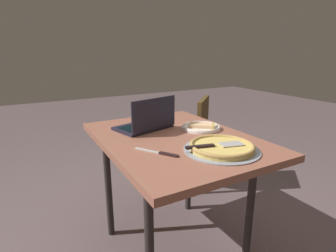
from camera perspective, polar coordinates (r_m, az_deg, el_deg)
The scene contains 7 objects.
ground_plane at distance 1.96m, azimuth 1.24°, elevation -24.28°, with size 12.00×12.00×0.00m, color #665557.
dining_table at distance 1.60m, azimuth 1.39°, elevation -4.79°, with size 1.12×0.82×0.77m.
laptop at distance 1.71m, azimuth -4.64°, elevation 0.68°, with size 0.31×0.39×0.21m.
pizza_plate at distance 1.73m, azimuth 7.20°, elevation -0.17°, with size 0.25×0.25×0.04m.
pizza_tray at distance 1.38m, azimuth 11.39°, elevation -4.43°, with size 0.39×0.39×0.04m.
table_knife at distance 1.32m, azimuth -1.65°, elevation -5.79°, with size 0.22×0.15×0.01m.
chair_near at distance 2.52m, azimuth 4.66°, elevation -1.91°, with size 0.60×0.60×0.85m.
Camera 1 is at (-1.29, 0.76, 1.26)m, focal length 28.44 mm.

